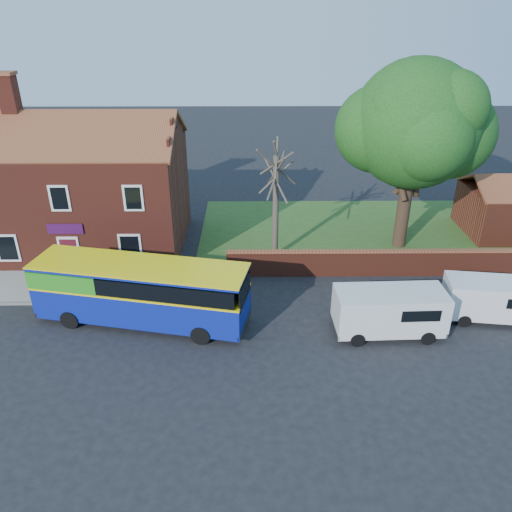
{
  "coord_description": "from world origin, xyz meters",
  "views": [
    {
      "loc": [
        3.46,
        -18.17,
        14.08
      ],
      "look_at": [
        3.66,
        5.0,
        2.29
      ],
      "focal_mm": 35.0,
      "sensor_mm": 36.0,
      "label": 1
    }
  ],
  "objects_px": {
    "large_tree": "(416,128)",
    "van_far": "(495,298)",
    "bus": "(135,289)",
    "van_near": "(390,310)"
  },
  "relations": [
    {
      "from": "van_near",
      "to": "large_tree",
      "type": "height_order",
      "value": "large_tree"
    },
    {
      "from": "bus",
      "to": "van_near",
      "type": "bearing_deg",
      "value": 6.3
    },
    {
      "from": "large_tree",
      "to": "van_far",
      "type": "bearing_deg",
      "value": -74.96
    },
    {
      "from": "van_near",
      "to": "van_far",
      "type": "height_order",
      "value": "van_near"
    },
    {
      "from": "bus",
      "to": "van_far",
      "type": "bearing_deg",
      "value": 11.77
    },
    {
      "from": "van_near",
      "to": "large_tree",
      "type": "relative_size",
      "value": 0.45
    },
    {
      "from": "van_far",
      "to": "large_tree",
      "type": "distance_m",
      "value": 10.98
    },
    {
      "from": "van_near",
      "to": "van_far",
      "type": "bearing_deg",
      "value": 9.95
    },
    {
      "from": "bus",
      "to": "van_near",
      "type": "relative_size",
      "value": 2.05
    },
    {
      "from": "van_far",
      "to": "large_tree",
      "type": "relative_size",
      "value": 0.43
    }
  ]
}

